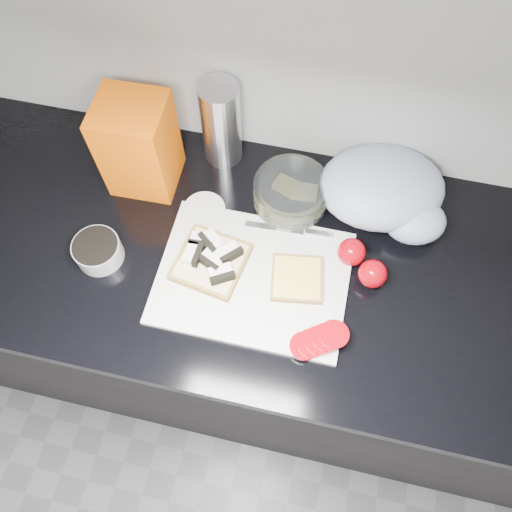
{
  "coord_description": "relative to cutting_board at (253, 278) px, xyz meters",
  "views": [
    {
      "loc": [
        0.09,
        0.71,
        1.87
      ],
      "look_at": [
        -0.01,
        1.17,
        0.95
      ],
      "focal_mm": 35.0,
      "sensor_mm": 36.0,
      "label": 1
    }
  ],
  "objects": [
    {
      "name": "whole_tomatoes",
      "position": [
        0.22,
        0.07,
        0.02
      ],
      "size": [
        0.11,
        0.1,
        0.06
      ],
      "rotation": [
        0.0,
        0.0,
        -0.37
      ],
      "color": "#9F030C",
      "rests_on": "countertop"
    },
    {
      "name": "cutting_board",
      "position": [
        0.0,
        0.0,
        0.0
      ],
      "size": [
        0.4,
        0.3,
        0.01
      ],
      "primitive_type": "cube",
      "color": "silver",
      "rests_on": "countertop"
    },
    {
      "name": "steel_canister",
      "position": [
        -0.14,
        0.31,
        0.1
      ],
      "size": [
        0.09,
        0.09,
        0.21
      ],
      "primitive_type": "cylinder",
      "color": "silver",
      "rests_on": "countertop"
    },
    {
      "name": "glass_bowl",
      "position": [
        0.04,
        0.21,
        0.03
      ],
      "size": [
        0.17,
        0.17,
        0.07
      ],
      "rotation": [
        0.0,
        0.0,
        -0.33
      ],
      "color": "silver",
      "rests_on": "countertop"
    },
    {
      "name": "bread_left",
      "position": [
        -0.09,
        0.01,
        0.02
      ],
      "size": [
        0.16,
        0.16,
        0.04
      ],
      "rotation": [
        0.0,
        0.0,
        -0.16
      ],
      "color": "beige",
      "rests_on": "cutting_board"
    },
    {
      "name": "base_cabinet",
      "position": [
        0.01,
        0.06,
        -0.48
      ],
      "size": [
        3.5,
        0.6,
        0.86
      ],
      "primitive_type": "cube",
      "color": "black",
      "rests_on": "ground"
    },
    {
      "name": "tomato_slices",
      "position": [
        0.16,
        -0.11,
        0.02
      ],
      "size": [
        0.12,
        0.1,
        0.02
      ],
      "rotation": [
        0.0,
        0.0,
        0.06
      ],
      "color": "#9F030C",
      "rests_on": "cutting_board"
    },
    {
      "name": "countertop",
      "position": [
        0.01,
        0.06,
        -0.03
      ],
      "size": [
        3.5,
        0.64,
        0.04
      ],
      "primitive_type": "cube",
      "color": "black",
      "rests_on": "base_cabinet"
    },
    {
      "name": "bread_right",
      "position": [
        0.09,
        0.01,
        0.01
      ],
      "size": [
        0.13,
        0.13,
        0.02
      ],
      "rotation": [
        0.0,
        0.0,
        0.15
      ],
      "color": "beige",
      "rests_on": "cutting_board"
    },
    {
      "name": "knife",
      "position": [
        0.08,
        0.13,
        0.01
      ],
      "size": [
        0.2,
        0.02,
        0.01
      ],
      "rotation": [
        0.0,
        0.0,
        0.05
      ],
      "color": "silver",
      "rests_on": "cutting_board"
    },
    {
      "name": "grocery_bag",
      "position": [
        0.25,
        0.24,
        0.05
      ],
      "size": [
        0.32,
        0.28,
        0.12
      ],
      "rotation": [
        0.0,
        0.0,
        0.23
      ],
      "color": "#A7B2CD",
      "rests_on": "countertop"
    },
    {
      "name": "seed_tub",
      "position": [
        -0.34,
        -0.02,
        0.02
      ],
      "size": [
        0.1,
        0.1,
        0.05
      ],
      "color": "#999E9E",
      "rests_on": "countertop"
    },
    {
      "name": "tub_lid",
      "position": [
        -0.15,
        0.14,
        -0.0
      ],
      "size": [
        0.12,
        0.12,
        0.01
      ],
      "primitive_type": "cylinder",
      "rotation": [
        0.0,
        0.0,
        -0.34
      ],
      "color": "silver",
      "rests_on": "countertop"
    },
    {
      "name": "bread_bag",
      "position": [
        -0.3,
        0.21,
        0.11
      ],
      "size": [
        0.15,
        0.14,
        0.23
      ],
      "primitive_type": "cube",
      "rotation": [
        0.0,
        0.0,
        0.03
      ],
      "color": "#EF5603",
      "rests_on": "countertop"
    }
  ]
}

